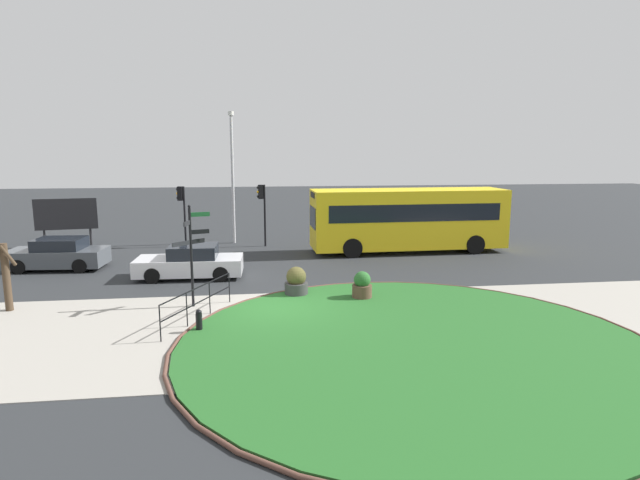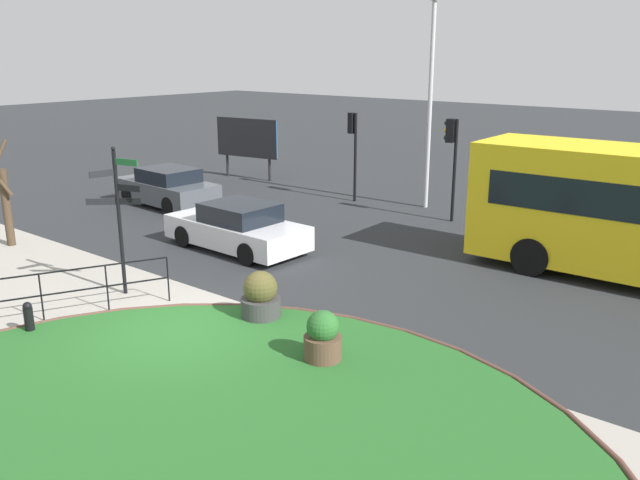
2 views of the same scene
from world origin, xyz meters
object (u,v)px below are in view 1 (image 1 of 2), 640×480
lamppost_tall (233,173)px  billboard_left (66,215)px  bus_yellow (408,219)px  planter_near_signpost (296,283)px  traffic_light_far (182,203)px  street_tree_bare (3,267)px  bollard_foreground (199,321)px  car_far_lane (58,255)px  traffic_light_near (262,201)px  car_near_lane (190,263)px  signpost_directional (192,247)px  planter_kerbside (362,287)px

lamppost_tall → billboard_left: 9.47m
bus_yellow → billboard_left: size_ratio=3.18×
billboard_left → planter_near_signpost: billboard_left is taller
traffic_light_far → billboard_left: size_ratio=1.05×
planter_near_signpost → street_tree_bare: street_tree_bare is taller
bollard_foreground → street_tree_bare: street_tree_bare is taller
bollard_foreground → bus_yellow: bus_yellow is taller
car_far_lane → traffic_light_near: traffic_light_near is taller
car_near_lane → billboard_left: (-7.64, 8.12, 1.14)m
lamppost_tall → planter_near_signpost: (2.68, -11.62, -3.53)m
car_far_lane → traffic_light_near: size_ratio=1.25×
traffic_light_near → signpost_directional: bearing=67.1°
planter_kerbside → traffic_light_far: bearing=123.9°
car_near_lane → lamppost_tall: lamppost_tall is taller
car_near_lane → billboard_left: size_ratio=1.40×
bus_yellow → planter_kerbside: bearing=62.3°
bollard_foreground → car_far_lane: car_far_lane is taller
signpost_directional → planter_kerbside: (5.95, 0.14, -1.62)m
car_near_lane → traffic_light_near: bearing=-112.9°
traffic_light_far → billboard_left: (-6.39, 0.71, -0.69)m
lamppost_tall → street_tree_bare: (-7.16, -12.24, -2.52)m
lamppost_tall → car_near_lane: bearing=-100.7°
bollard_foreground → traffic_light_far: size_ratio=0.21×
billboard_left → street_tree_bare: bearing=-88.8°
bollard_foreground → billboard_left: size_ratio=0.22×
planter_kerbside → street_tree_bare: 12.21m
signpost_directional → planter_near_signpost: signpost_directional is taller
bus_yellow → billboard_left: bus_yellow is taller
signpost_directional → street_tree_bare: signpost_directional is taller
car_near_lane → street_tree_bare: (-5.60, -4.05, 0.87)m
planter_kerbside → billboard_left: bearing=139.1°
lamppost_tall → street_tree_bare: 14.40m
signpost_directional → bus_yellow: signpost_directional is taller
lamppost_tall → street_tree_bare: lamppost_tall is taller
planter_near_signpost → street_tree_bare: bearing=-176.4°
signpost_directional → planter_kerbside: size_ratio=3.39×
bus_yellow → car_far_lane: size_ratio=2.37×
traffic_light_far → street_tree_bare: traffic_light_far is taller
signpost_directional → car_far_lane: 9.65m
traffic_light_near → traffic_light_far: 4.46m
bollard_foreground → planter_near_signpost: 4.76m
car_near_lane → car_far_lane: bearing=-19.1°
car_far_lane → planter_kerbside: 14.33m
bus_yellow → billboard_left: bearing=-12.7°
signpost_directional → traffic_light_far: 11.90m
car_far_lane → lamppost_tall: size_ratio=0.58×
traffic_light_near → car_near_lane: bearing=55.3°
planter_near_signpost → car_near_lane: bearing=140.9°
planter_near_signpost → planter_kerbside: (2.33, -0.77, -0.02)m
traffic_light_near → billboard_left: bearing=-16.4°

